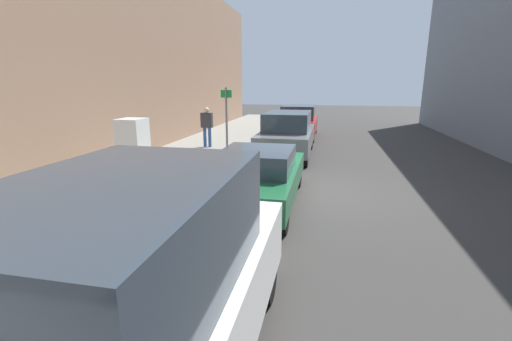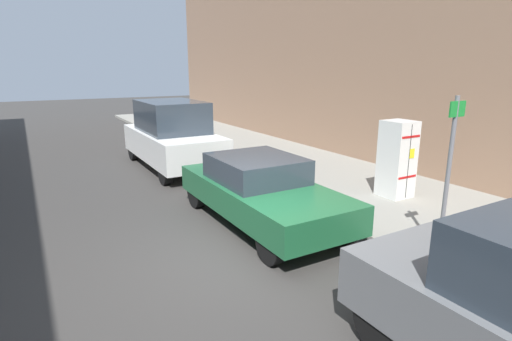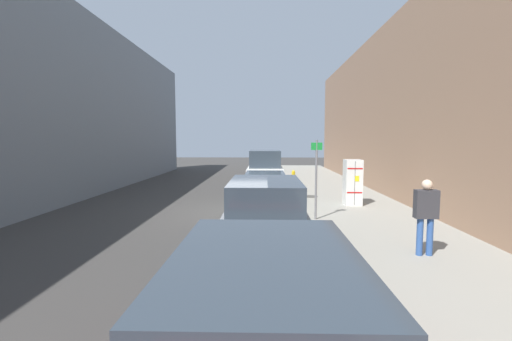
{
  "view_description": "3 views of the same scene",
  "coord_description": "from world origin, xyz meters",
  "px_view_note": "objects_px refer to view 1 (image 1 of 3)",
  "views": [
    {
      "loc": [
        0.4,
        -8.92,
        2.83
      ],
      "look_at": [
        -1.28,
        -0.89,
        0.76
      ],
      "focal_mm": 24.0,
      "sensor_mm": 36.0,
      "label": 1
    },
    {
      "loc": [
        2.86,
        5.53,
        3.13
      ],
      "look_at": [
        -0.75,
        -0.67,
        1.29
      ],
      "focal_mm": 28.0,
      "sensor_mm": 36.0,
      "label": 2
    },
    {
      "loc": [
        -1.14,
        12.92,
        2.75
      ],
      "look_at": [
        -0.73,
        -3.09,
        1.3
      ],
      "focal_mm": 24.0,
      "sensor_mm": 36.0,
      "label": 3
    }
  ],
  "objects_px": {
    "discarded_refrigerator": "(134,153)",
    "parked_sedan_green": "(258,176)",
    "pedestrian_walking_far": "(207,124)",
    "parked_suv_red": "(299,121)",
    "street_sign_post": "(227,124)",
    "parked_suv_gray": "(287,133)",
    "parked_van_white": "(129,303)"
  },
  "relations": [
    {
      "from": "discarded_refrigerator",
      "to": "pedestrian_walking_far",
      "type": "bearing_deg",
      "value": 90.93
    },
    {
      "from": "street_sign_post",
      "to": "parked_suv_gray",
      "type": "height_order",
      "value": "street_sign_post"
    },
    {
      "from": "parked_van_white",
      "to": "parked_suv_red",
      "type": "distance_m",
      "value": 16.59
    },
    {
      "from": "parked_suv_gray",
      "to": "parked_sedan_green",
      "type": "bearing_deg",
      "value": -90.0
    },
    {
      "from": "street_sign_post",
      "to": "parked_suv_red",
      "type": "xyz_separation_m",
      "value": [
        1.66,
        8.09,
        -0.71
      ]
    },
    {
      "from": "discarded_refrigerator",
      "to": "parked_suv_red",
      "type": "height_order",
      "value": "discarded_refrigerator"
    },
    {
      "from": "discarded_refrigerator",
      "to": "pedestrian_walking_far",
      "type": "height_order",
      "value": "discarded_refrigerator"
    },
    {
      "from": "street_sign_post",
      "to": "parked_van_white",
      "type": "bearing_deg",
      "value": -78.92
    },
    {
      "from": "parked_suv_gray",
      "to": "parked_suv_red",
      "type": "xyz_separation_m",
      "value": [
        0.0,
        5.22,
        -0.04
      ]
    },
    {
      "from": "discarded_refrigerator",
      "to": "pedestrian_walking_far",
      "type": "xyz_separation_m",
      "value": [
        -0.1,
        6.03,
        0.1
      ]
    },
    {
      "from": "pedestrian_walking_far",
      "to": "parked_suv_red",
      "type": "bearing_deg",
      "value": 44.6
    },
    {
      "from": "parked_sedan_green",
      "to": "parked_suv_gray",
      "type": "distance_m",
      "value": 5.88
    },
    {
      "from": "parked_suv_gray",
      "to": "pedestrian_walking_far",
      "type": "bearing_deg",
      "value": 170.59
    },
    {
      "from": "pedestrian_walking_far",
      "to": "parked_sedan_green",
      "type": "height_order",
      "value": "pedestrian_walking_far"
    },
    {
      "from": "street_sign_post",
      "to": "pedestrian_walking_far",
      "type": "bearing_deg",
      "value": 119.19
    },
    {
      "from": "pedestrian_walking_far",
      "to": "parked_van_white",
      "type": "relative_size",
      "value": 0.36
    },
    {
      "from": "street_sign_post",
      "to": "parked_van_white",
      "type": "height_order",
      "value": "street_sign_post"
    },
    {
      "from": "street_sign_post",
      "to": "parked_sedan_green",
      "type": "xyz_separation_m",
      "value": [
        1.66,
        -3.0,
        -0.88
      ]
    },
    {
      "from": "parked_sedan_green",
      "to": "pedestrian_walking_far",
      "type": "bearing_deg",
      "value": 119.09
    },
    {
      "from": "parked_sedan_green",
      "to": "parked_suv_red",
      "type": "relative_size",
      "value": 0.93
    },
    {
      "from": "street_sign_post",
      "to": "parked_sedan_green",
      "type": "distance_m",
      "value": 3.54
    },
    {
      "from": "discarded_refrigerator",
      "to": "parked_suv_red",
      "type": "xyz_separation_m",
      "value": [
        3.5,
        10.65,
        -0.17
      ]
    },
    {
      "from": "street_sign_post",
      "to": "parked_sedan_green",
      "type": "relative_size",
      "value": 0.6
    },
    {
      "from": "discarded_refrigerator",
      "to": "pedestrian_walking_far",
      "type": "relative_size",
      "value": 1.05
    },
    {
      "from": "pedestrian_walking_far",
      "to": "parked_van_white",
      "type": "bearing_deg",
      "value": -80.69
    },
    {
      "from": "pedestrian_walking_far",
      "to": "parked_van_white",
      "type": "xyz_separation_m",
      "value": [
        3.6,
        -11.97,
        -0.09
      ]
    },
    {
      "from": "parked_van_white",
      "to": "parked_suv_gray",
      "type": "xyz_separation_m",
      "value": [
        -0.0,
        11.37,
        -0.14
      ]
    },
    {
      "from": "parked_suv_gray",
      "to": "street_sign_post",
      "type": "bearing_deg",
      "value": -120.04
    },
    {
      "from": "discarded_refrigerator",
      "to": "parked_sedan_green",
      "type": "bearing_deg",
      "value": -7.19
    },
    {
      "from": "street_sign_post",
      "to": "parked_suv_gray",
      "type": "xyz_separation_m",
      "value": [
        1.66,
        2.88,
        -0.67
      ]
    },
    {
      "from": "parked_suv_gray",
      "to": "parked_suv_red",
      "type": "bearing_deg",
      "value": 90.0
    },
    {
      "from": "street_sign_post",
      "to": "discarded_refrigerator",
      "type": "bearing_deg",
      "value": -125.73
    }
  ]
}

